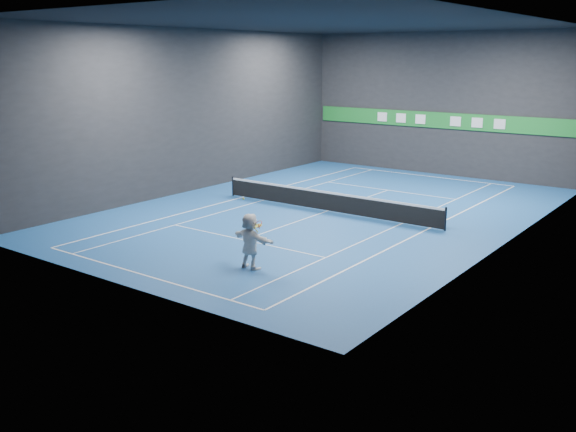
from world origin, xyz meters
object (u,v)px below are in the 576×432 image
Objects in this scene: player at (250,241)px; tennis_ball at (243,199)px; tennis_racket at (258,225)px; tennis_net at (327,201)px.

tennis_ball is (-0.41, 0.15, 1.48)m from player.
player is 1.54m from tennis_ball.
tennis_racket is at bearing -165.49° from player.
tennis_net is (-2.61, 9.08, -0.49)m from player.
player is 4.14× the size of tennis_racket.
tennis_ball is 1.13m from tennis_racket.
player is at bearing -19.59° from tennis_ball.
tennis_net is 25.13× the size of tennis_racket.
tennis_racket is (0.75, -0.10, -0.84)m from tennis_ball.
player is at bearing -73.98° from tennis_net.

